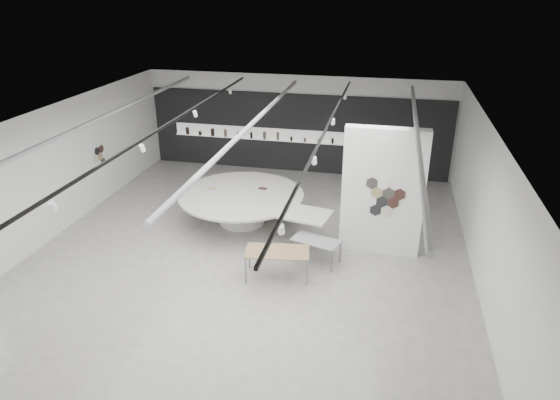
% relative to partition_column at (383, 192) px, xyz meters
% --- Properties ---
extents(room, '(12.02, 14.02, 3.82)m').
position_rel_partition_column_xyz_m(room, '(-3.59, -1.00, 0.27)').
color(room, '#AAA6A0').
rests_on(room, ground).
extents(back_wall_display, '(11.80, 0.27, 3.10)m').
position_rel_partition_column_xyz_m(back_wall_display, '(-3.59, 5.94, -0.26)').
color(back_wall_display, black).
rests_on(back_wall_display, ground).
extents(partition_column, '(2.20, 0.38, 3.60)m').
position_rel_partition_column_xyz_m(partition_column, '(0.00, 0.00, 0.00)').
color(partition_column, white).
rests_on(partition_column, ground).
extents(display_island, '(5.26, 4.57, 1.00)m').
position_rel_partition_column_xyz_m(display_island, '(-4.21, 0.88, -1.15)').
color(display_island, white).
rests_on(display_island, ground).
extents(sample_table_wood, '(1.72, 1.04, 0.76)m').
position_rel_partition_column_xyz_m(sample_table_wood, '(-2.49, -1.95, -1.10)').
color(sample_table_wood, '#95794D').
rests_on(sample_table_wood, ground).
extents(sample_table_stone, '(1.41, 0.99, 0.66)m').
position_rel_partition_column_xyz_m(sample_table_stone, '(-1.64, -0.97, -1.20)').
color(sample_table_stone, gray).
rests_on(sample_table_stone, ground).
extents(kitchen_counter, '(1.48, 0.61, 1.16)m').
position_rel_partition_column_xyz_m(kitchen_counter, '(-0.10, 5.54, -1.38)').
color(kitchen_counter, white).
rests_on(kitchen_counter, ground).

